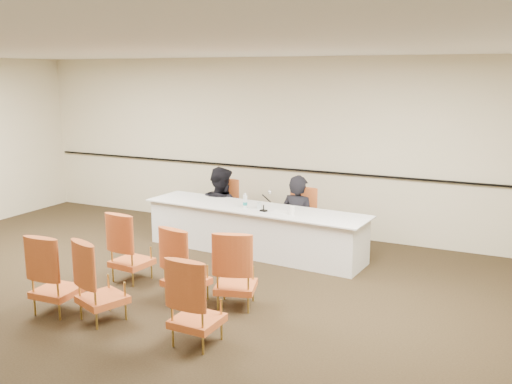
% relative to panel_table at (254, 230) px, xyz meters
% --- Properties ---
extents(floor, '(10.00, 10.00, 0.00)m').
position_rel_panel_table_xyz_m(floor, '(-0.21, -2.58, -0.36)').
color(floor, black).
rests_on(floor, ground).
extents(ceiling, '(10.00, 10.00, 0.00)m').
position_rel_panel_table_xyz_m(ceiling, '(-0.21, -2.58, 2.64)').
color(ceiling, silver).
rests_on(ceiling, ground).
extents(wall_back, '(10.00, 0.04, 3.00)m').
position_rel_panel_table_xyz_m(wall_back, '(-0.21, 1.42, 1.14)').
color(wall_back, beige).
rests_on(wall_back, ground).
extents(wall_rail, '(9.80, 0.04, 0.03)m').
position_rel_panel_table_xyz_m(wall_rail, '(-0.21, 1.38, 0.74)').
color(wall_rail, black).
rests_on(wall_rail, wall_back).
extents(panel_table, '(3.64, 1.10, 0.72)m').
position_rel_panel_table_xyz_m(panel_table, '(0.00, 0.00, 0.00)').
color(panel_table, silver).
rests_on(panel_table, ground).
extents(panelist_main, '(0.64, 0.47, 1.63)m').
position_rel_panel_table_xyz_m(panelist_main, '(0.52, 0.50, 0.01)').
color(panelist_main, black).
rests_on(panelist_main, ground).
extents(panelist_main_chair, '(0.54, 0.54, 0.95)m').
position_rel_panel_table_xyz_m(panelist_main_chair, '(0.52, 0.50, 0.12)').
color(panelist_main_chair, '#B04A1F').
rests_on(panelist_main_chair, ground).
extents(panelist_second, '(0.98, 0.88, 1.68)m').
position_rel_panel_table_xyz_m(panelist_second, '(-0.93, 0.61, -0.01)').
color(panelist_second, black).
rests_on(panelist_second, ground).
extents(panelist_second_chair, '(0.54, 0.54, 0.95)m').
position_rel_panel_table_xyz_m(panelist_second_chair, '(-0.93, 0.61, 0.12)').
color(panelist_second_chair, '#B04A1F').
rests_on(panelist_second_chair, ground).
extents(papers, '(0.30, 0.22, 0.00)m').
position_rel_panel_table_xyz_m(papers, '(0.51, -0.11, 0.36)').
color(papers, white).
rests_on(papers, panel_table).
extents(microphone, '(0.14, 0.23, 0.30)m').
position_rel_panel_table_xyz_m(microphone, '(0.24, -0.17, 0.51)').
color(microphone, black).
rests_on(microphone, panel_table).
extents(water_bottle, '(0.08, 0.08, 0.23)m').
position_rel_panel_table_xyz_m(water_bottle, '(-0.11, -0.09, 0.47)').
color(water_bottle, teal).
rests_on(water_bottle, panel_table).
extents(drinking_glass, '(0.07, 0.07, 0.10)m').
position_rel_panel_table_xyz_m(drinking_glass, '(0.11, -0.06, 0.41)').
color(drinking_glass, silver).
rests_on(drinking_glass, panel_table).
extents(coffee_cup, '(0.10, 0.10, 0.13)m').
position_rel_panel_table_xyz_m(coffee_cup, '(0.71, -0.20, 0.42)').
color(coffee_cup, white).
rests_on(coffee_cup, panel_table).
extents(aud_chair_front_left, '(0.55, 0.55, 0.95)m').
position_rel_panel_table_xyz_m(aud_chair_front_left, '(-0.94, -1.80, 0.12)').
color(aud_chair_front_left, '#B04A1F').
rests_on(aud_chair_front_left, ground).
extents(aud_chair_front_mid, '(0.59, 0.59, 0.95)m').
position_rel_panel_table_xyz_m(aud_chair_front_mid, '(0.10, -2.09, 0.12)').
color(aud_chair_front_mid, '#B04A1F').
rests_on(aud_chair_front_mid, ground).
extents(aud_chair_front_right, '(0.62, 0.62, 0.95)m').
position_rel_panel_table_xyz_m(aud_chair_front_right, '(0.72, -1.98, 0.12)').
color(aud_chair_front_right, '#B04A1F').
rests_on(aud_chair_front_right, ground).
extents(aud_chair_back_left, '(0.53, 0.53, 0.95)m').
position_rel_panel_table_xyz_m(aud_chair_back_left, '(-1.08, -3.01, 0.12)').
color(aud_chair_back_left, '#B04A1F').
rests_on(aud_chair_back_left, ground).
extents(aud_chair_back_mid, '(0.64, 0.64, 0.95)m').
position_rel_panel_table_xyz_m(aud_chair_back_mid, '(-0.45, -2.96, 0.12)').
color(aud_chair_back_mid, '#B04A1F').
rests_on(aud_chair_back_mid, ground).
extents(aud_chair_back_right, '(0.51, 0.51, 0.95)m').
position_rel_panel_table_xyz_m(aud_chair_back_right, '(0.81, -2.99, 0.12)').
color(aud_chair_back_right, '#B04A1F').
rests_on(aud_chair_back_right, ground).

